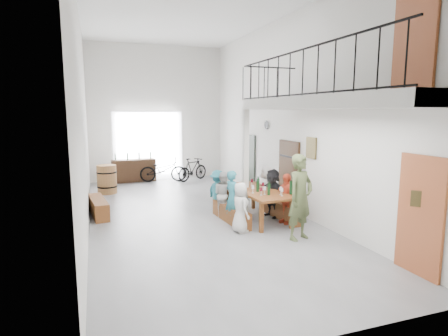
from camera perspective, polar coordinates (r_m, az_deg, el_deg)
name	(u,v)px	position (r m, az deg, el deg)	size (l,w,h in m)	color
floor	(195,215)	(10.38, -4.43, -7.20)	(12.00, 12.00, 0.00)	slate
room_walls	(193,83)	(10.01, -4.68, 12.77)	(12.00, 12.00, 12.00)	white
gateway_portal	(148,146)	(15.81, -11.45, 3.29)	(2.80, 0.08, 2.80)	white
right_wall_decor	(321,156)	(9.45, 14.53, 1.77)	(0.07, 8.28, 5.07)	brown
balcony	(328,104)	(7.94, 15.57, 9.31)	(1.52, 5.62, 4.00)	silver
tasting_table	(257,193)	(9.85, 5.07, -3.83)	(1.10, 2.44, 0.79)	brown
bench_inner	(231,214)	(9.71, 1.05, -7.00)	(0.29, 1.81, 0.42)	brown
bench_wall	(279,210)	(10.19, 8.42, -6.30)	(0.24, 1.87, 0.43)	brown
tableware	(263,187)	(9.54, 6.03, -2.93)	(0.64, 1.42, 0.35)	black
side_bench	(98,207)	(10.85, -18.61, -5.67)	(0.36, 1.65, 0.46)	brown
oak_barrel	(107,179)	(13.58, -17.41, -1.65)	(0.67, 0.67, 0.99)	#946337
serving_counter	(134,171)	(15.56, -13.57, -0.38)	(1.72, 0.48, 0.91)	#382314
counter_bottles	(133,156)	(15.50, -13.65, 1.79)	(1.47, 0.20, 0.28)	black
guest_left_a	(240,207)	(8.82, 2.51, -6.03)	(0.58, 0.38, 1.19)	beige
guest_left_b	(232,197)	(9.43, 1.29, -4.49)	(0.50, 0.33, 1.37)	teal
guest_left_c	(224,194)	(10.04, -0.04, -4.05)	(0.60, 0.47, 1.24)	beige
guest_left_d	(218,192)	(10.38, -0.94, -3.68)	(0.79, 0.46, 1.23)	teal
guest_right_a	(286,198)	(9.63, 9.47, -4.60)	(0.75, 0.31, 1.28)	#BC3A20
guest_right_b	(272,193)	(10.16, 7.36, -3.78)	(1.21, 0.39, 1.31)	black
guest_right_c	(266,188)	(10.83, 6.48, -3.07)	(0.63, 0.41, 1.28)	beige
host_standing	(300,197)	(8.43, 11.55, -4.39)	(0.69, 0.46, 1.90)	#45502D
potted_plant	(264,195)	(11.88, 6.05, -4.06)	(0.40, 0.35, 0.45)	#1C5222
bicycle_near	(163,170)	(15.30, -9.25, -0.27)	(0.65, 1.86, 0.98)	black
bicycle_far	(193,169)	(15.41, -4.80, -0.19)	(0.44, 1.56, 0.94)	black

